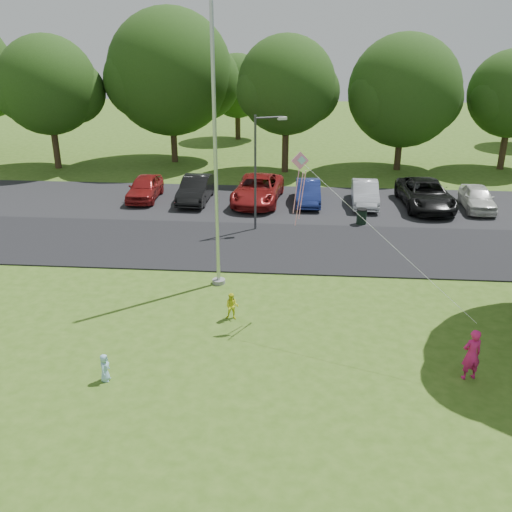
# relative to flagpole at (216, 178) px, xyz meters

# --- Properties ---
(ground) EXTENTS (120.00, 120.00, 0.00)m
(ground) POSITION_rel_flagpole_xyz_m (3.50, -5.00, -4.17)
(ground) COLOR #395E18
(ground) RESTS_ON ground
(park_road) EXTENTS (60.00, 6.00, 0.06)m
(park_road) POSITION_rel_flagpole_xyz_m (3.50, 4.00, -4.14)
(park_road) COLOR black
(park_road) RESTS_ON ground
(parking_strip) EXTENTS (42.00, 7.00, 0.06)m
(parking_strip) POSITION_rel_flagpole_xyz_m (3.50, 10.50, -4.14)
(parking_strip) COLOR black
(parking_strip) RESTS_ON ground
(flagpole) EXTENTS (0.50, 0.50, 10.00)m
(flagpole) POSITION_rel_flagpole_xyz_m (0.00, 0.00, 0.00)
(flagpole) COLOR #B7BABF
(flagpole) RESTS_ON ground
(street_lamp) EXTENTS (1.48, 0.67, 5.48)m
(street_lamp) POSITION_rel_flagpole_xyz_m (1.10, 6.25, -0.87)
(street_lamp) COLOR #3F3F44
(street_lamp) RESTS_ON ground
(trash_can) EXTENTS (0.52, 0.52, 0.82)m
(trash_can) POSITION_rel_flagpole_xyz_m (6.08, 7.35, -3.75)
(trash_can) COLOR black
(trash_can) RESTS_ON ground
(tree_row) EXTENTS (64.35, 11.94, 10.88)m
(tree_row) POSITION_rel_flagpole_xyz_m (5.09, 19.23, 1.55)
(tree_row) COLOR #332316
(tree_row) RESTS_ON ground
(horizon_trees) EXTENTS (77.46, 7.20, 7.02)m
(horizon_trees) POSITION_rel_flagpole_xyz_m (7.56, 28.88, 0.14)
(horizon_trees) COLOR #332316
(horizon_trees) RESTS_ON ground
(parked_cars) EXTENTS (19.78, 5.55, 1.46)m
(parked_cars) POSITION_rel_flagpole_xyz_m (3.72, 10.52, -3.42)
(parked_cars) COLOR maroon
(parked_cars) RESTS_ON ground
(woman) EXTENTS (0.64, 0.51, 1.56)m
(woman) POSITION_rel_flagpole_xyz_m (7.95, -5.71, -3.39)
(woman) COLOR #CE1B69
(woman) RESTS_ON ground
(child_yellow) EXTENTS (0.48, 0.39, 0.95)m
(child_yellow) POSITION_rel_flagpole_xyz_m (0.86, -2.79, -3.69)
(child_yellow) COLOR yellow
(child_yellow) RESTS_ON ground
(child_blue) EXTENTS (0.28, 0.41, 0.83)m
(child_blue) POSITION_rel_flagpole_xyz_m (-2.25, -6.65, -3.75)
(child_blue) COLOR #95C9E4
(child_blue) RESTS_ON ground
(kite) EXTENTS (5.23, 3.85, 3.86)m
(kite) POSITION_rel_flagpole_xyz_m (3.15, -2.22, 0.64)
(kite) COLOR pink
(kite) RESTS_ON ground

